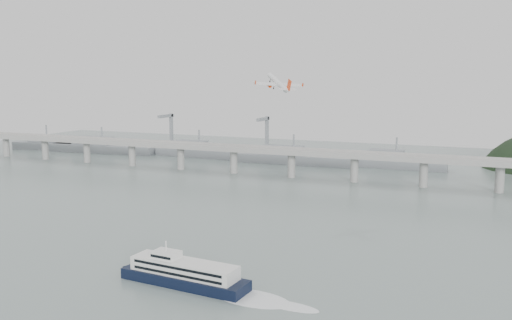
% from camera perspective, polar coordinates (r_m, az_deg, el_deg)
% --- Properties ---
extents(ground, '(900.00, 900.00, 0.00)m').
position_cam_1_polar(ground, '(238.19, -5.16, -10.46)').
color(ground, slate).
rests_on(ground, ground).
extents(bridge, '(800.00, 22.00, 23.90)m').
position_cam_1_polar(bridge, '(417.26, 7.51, 0.29)').
color(bridge, '#979794').
rests_on(bridge, ground).
extents(distant_fleet, '(453.00, 60.90, 40.00)m').
position_cam_1_polar(distant_fleet, '(537.03, -6.73, 0.94)').
color(distant_fleet, gray).
rests_on(distant_fleet, ground).
extents(ferry, '(85.15, 19.19, 16.05)m').
position_cam_1_polar(ferry, '(211.51, -7.55, -11.76)').
color(ferry, black).
rests_on(ferry, ground).
extents(airliner, '(25.73, 26.26, 13.73)m').
position_cam_1_polar(airliner, '(314.08, 2.35, 8.09)').
color(airliner, silver).
rests_on(airliner, ground).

